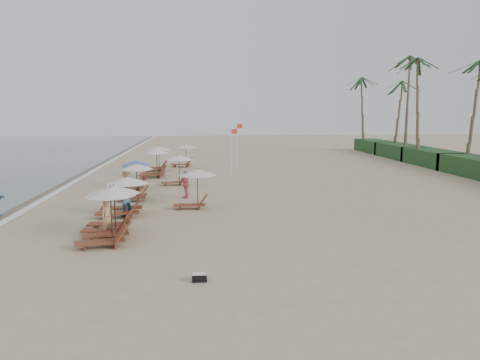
{
  "coord_description": "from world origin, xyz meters",
  "views": [
    {
      "loc": [
        -1.41,
        -21.11,
        5.48
      ],
      "look_at": [
        1.0,
        5.92,
        1.3
      ],
      "focal_mm": 33.65,
      "sensor_mm": 36.0,
      "label": 1
    }
  ],
  "objects": [
    {
      "name": "foam_line",
      "position": [
        -11.2,
        10.0,
        0.01
      ],
      "size": [
        0.5,
        140.0,
        0.02
      ],
      "primitive_type": "cube",
      "color": "white",
      "rests_on": "ground"
    },
    {
      "name": "inland_station_1",
      "position": [
        -3.15,
        12.4,
        1.47
      ],
      "size": [
        2.57,
        2.24,
        2.22
      ],
      "color": "brown",
      "rests_on": "ground"
    },
    {
      "name": "duffel_bag",
      "position": [
        -1.49,
        -7.13,
        0.14
      ],
      "size": [
        0.48,
        0.24,
        0.27
      ],
      "color": "black",
      "rests_on": "ground"
    },
    {
      "name": "inland_station_2",
      "position": [
        -3.02,
        23.27,
        1.35
      ],
      "size": [
        2.76,
        2.24,
        2.22
      ],
      "color": "brown",
      "rests_on": "ground"
    },
    {
      "name": "beachgoer_far_b",
      "position": [
        -6.8,
        11.96,
        0.87
      ],
      "size": [
        1.0,
        0.98,
        1.73
      ],
      "primitive_type": "imported",
      "rotation": [
        0.0,
        0.0,
        0.75
      ],
      "color": "tan",
      "rests_on": "ground"
    },
    {
      "name": "lounger_station_1",
      "position": [
        -5.52,
        -0.82,
        1.1
      ],
      "size": [
        2.64,
        2.33,
        2.16
      ],
      "color": "brown",
      "rests_on": "ground"
    },
    {
      "name": "lounger_station_5",
      "position": [
        -5.28,
        16.49,
        1.07
      ],
      "size": [
        2.69,
        2.57,
        2.36
      ],
      "color": "brown",
      "rests_on": "ground"
    },
    {
      "name": "lounger_station_6",
      "position": [
        -5.41,
        20.62,
        1.16
      ],
      "size": [
        2.56,
        2.25,
        2.27
      ],
      "color": "brown",
      "rests_on": "ground"
    },
    {
      "name": "lounger_station_3",
      "position": [
        -5.52,
        6.78,
        1.16
      ],
      "size": [
        2.39,
        2.11,
        2.27
      ],
      "color": "brown",
      "rests_on": "ground"
    },
    {
      "name": "beachgoer_far_a",
      "position": [
        -2.34,
        7.15,
        0.87
      ],
      "size": [
        0.64,
        1.09,
        1.74
      ],
      "primitive_type": "imported",
      "rotation": [
        0.0,
        0.0,
        4.49
      ],
      "color": "#C54E65",
      "rests_on": "ground"
    },
    {
      "name": "ground",
      "position": [
        0.0,
        0.0,
        0.0
      ],
      "size": [
        160.0,
        160.0,
        0.0
      ],
      "primitive_type": "plane",
      "color": "tan",
      "rests_on": "ground"
    },
    {
      "name": "lounger_station_4",
      "position": [
        -6.12,
        10.64,
        0.99
      ],
      "size": [
        2.53,
        2.43,
        2.06
      ],
      "color": "brown",
      "rests_on": "ground"
    },
    {
      "name": "lounger_station_2",
      "position": [
        -5.55,
        2.58,
        0.97
      ],
      "size": [
        2.79,
        2.29,
        2.06
      ],
      "color": "brown",
      "rests_on": "ground"
    },
    {
      "name": "palm_row",
      "position": [
        21.91,
        15.4,
        9.91
      ],
      "size": [
        7.0,
        52.0,
        12.3
      ],
      "color": "brown",
      "rests_on": "ground"
    },
    {
      "name": "wet_sand_band",
      "position": [
        -12.5,
        10.0,
        0.0
      ],
      "size": [
        3.2,
        140.0,
        0.01
      ],
      "primitive_type": "cube",
      "color": "#6B5E4C",
      "rests_on": "ground"
    },
    {
      "name": "lounger_station_0",
      "position": [
        -5.34,
        -2.62,
        1.09
      ],
      "size": [
        2.52,
        2.3,
        2.38
      ],
      "color": "brown",
      "rests_on": "ground"
    },
    {
      "name": "inland_station_0",
      "position": [
        -1.75,
        4.06,
        1.45
      ],
      "size": [
        2.56,
        2.24,
        2.22
      ],
      "color": "brown",
      "rests_on": "ground"
    },
    {
      "name": "beachgoer_mid_a",
      "position": [
        -5.4,
        2.46,
        0.89
      ],
      "size": [
        1.08,
        1.0,
        1.77
      ],
      "primitive_type": "imported",
      "rotation": [
        0.0,
        0.0,
        3.64
      ],
      "color": "teal",
      "rests_on": "ground"
    },
    {
      "name": "flag_pole_far",
      "position": [
        2.1,
        21.38,
        2.47
      ],
      "size": [
        0.6,
        0.08,
        4.46
      ],
      "color": "silver",
      "rests_on": "ground"
    },
    {
      "name": "beachgoer_near",
      "position": [
        -5.52,
        -1.39,
        0.83
      ],
      "size": [
        0.71,
        0.71,
        1.66
      ],
      "primitive_type": "imported",
      "rotation": [
        0.0,
        0.0,
        0.78
      ],
      "color": "tan",
      "rests_on": "ground"
    },
    {
      "name": "flag_pole_near",
      "position": [
        1.28,
        17.48,
        2.3
      ],
      "size": [
        0.59,
        0.08,
        4.13
      ],
      "color": "silver",
      "rests_on": "ground"
    },
    {
      "name": "shrub_hedge",
      "position": [
        22.0,
        14.5,
        0.8
      ],
      "size": [
        3.2,
        53.0,
        1.6
      ],
      "color": "#193D1C",
      "rests_on": "ground"
    }
  ]
}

